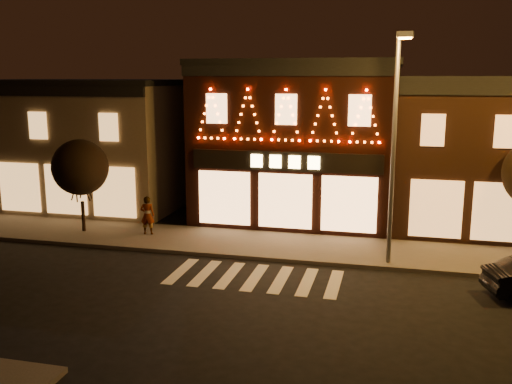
% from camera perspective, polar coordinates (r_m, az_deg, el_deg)
% --- Properties ---
extents(ground, '(120.00, 120.00, 0.00)m').
position_cam_1_polar(ground, '(18.28, -3.19, -12.73)').
color(ground, black).
rests_on(ground, ground).
extents(sidewalk_far, '(44.00, 4.00, 0.15)m').
position_cam_1_polar(sidewalk_far, '(25.22, 6.54, -5.67)').
color(sidewalk_far, '#47423D').
rests_on(sidewalk_far, ground).
extents(building_left, '(12.20, 8.28, 7.30)m').
position_cam_1_polar(building_left, '(35.08, -17.11, 4.75)').
color(building_left, '#6E644E').
rests_on(building_left, ground).
extents(building_pulp, '(10.20, 8.34, 8.30)m').
position_cam_1_polar(building_pulp, '(30.48, 4.42, 5.22)').
color(building_pulp, black).
rests_on(building_pulp, ground).
extents(building_right_a, '(9.20, 8.28, 7.50)m').
position_cam_1_polar(building_right_a, '(30.49, 22.35, 3.63)').
color(building_right_a, '#311B11').
rests_on(building_right_a, ground).
extents(streetlamp_mid, '(0.59, 2.05, 8.92)m').
position_cam_1_polar(streetlamp_mid, '(22.36, 13.76, 5.77)').
color(streetlamp_mid, '#59595E').
rests_on(streetlamp_mid, sidewalk_far).
extents(tree_left, '(2.66, 2.66, 4.45)m').
position_cam_1_polar(tree_left, '(28.21, -17.19, 2.37)').
color(tree_left, black).
rests_on(tree_left, sidewalk_far).
extents(pedestrian, '(0.72, 0.53, 1.83)m').
position_cam_1_polar(pedestrian, '(27.34, -10.82, -2.29)').
color(pedestrian, gray).
rests_on(pedestrian, sidewalk_far).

